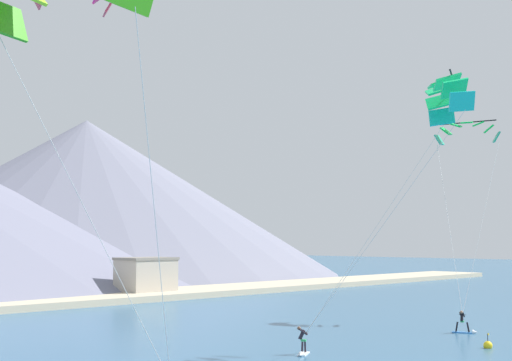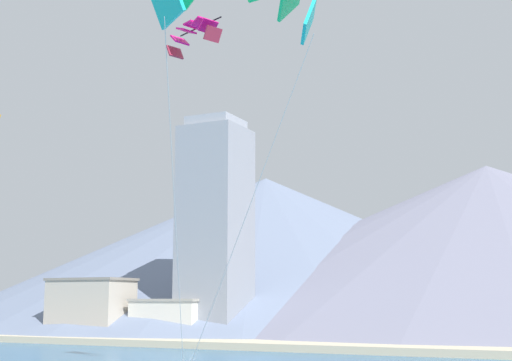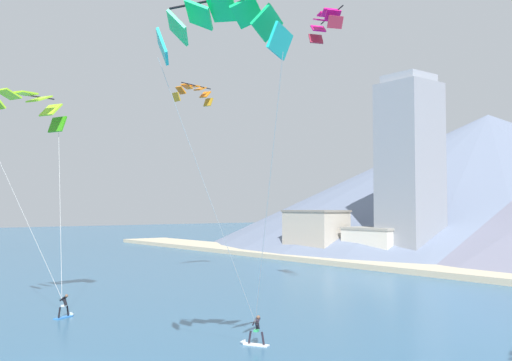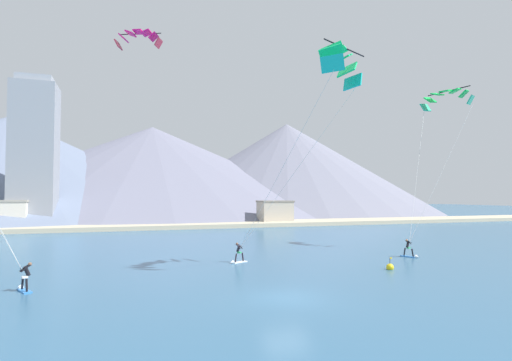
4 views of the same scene
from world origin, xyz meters
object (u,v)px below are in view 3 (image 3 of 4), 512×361
(kitesurfer_near_trail, at_px, (253,336))
(parafoil_kite_distant_high_outer, at_px, (193,92))
(kitesurfer_mid_center, at_px, (66,310))
(parafoil_kite_near_trail, at_px, (222,27))
(parafoil_kite_mid_center, at_px, (24,106))
(parafoil_kite_distant_low_drift, at_px, (326,22))

(kitesurfer_near_trail, height_order, parafoil_kite_distant_high_outer, parafoil_kite_distant_high_outer)
(kitesurfer_mid_center, height_order, parafoil_kite_near_trail, parafoil_kite_near_trail)
(parafoil_kite_mid_center, xyz_separation_m, parafoil_kite_distant_high_outer, (-7.28, 19.71, 4.73))
(parafoil_kite_distant_low_drift, bearing_deg, parafoil_kite_distant_high_outer, -178.26)
(kitesurfer_mid_center, xyz_separation_m, parafoil_kite_distant_low_drift, (6.76, 18.76, 22.43))
(parafoil_kite_near_trail, xyz_separation_m, parafoil_kite_distant_low_drift, (-13.52, 19.55, 7.70))
(kitesurfer_near_trail, height_order, kitesurfer_mid_center, kitesurfer_mid_center)
(kitesurfer_near_trail, bearing_deg, parafoil_kite_mid_center, -160.71)
(parafoil_kite_near_trail, bearing_deg, kitesurfer_near_trail, 133.83)
(parafoil_kite_near_trail, bearing_deg, kitesurfer_mid_center, 177.79)
(parafoil_kite_near_trail, xyz_separation_m, parafoil_kite_distant_high_outer, (-33.22, 18.95, 4.96))
(kitesurfer_near_trail, bearing_deg, parafoil_kite_distant_high_outer, 154.97)
(kitesurfer_mid_center, relative_size, parafoil_kite_near_trail, 0.12)
(parafoil_kite_mid_center, bearing_deg, parafoil_kite_distant_low_drift, 58.55)
(kitesurfer_mid_center, distance_m, parafoil_kite_distant_high_outer, 29.75)
(kitesurfer_near_trail, xyz_separation_m, parafoil_kite_distant_high_outer, (-27.24, 12.72, 19.71))
(parafoil_kite_mid_center, distance_m, parafoil_kite_distant_low_drift, 24.95)
(parafoil_kite_distant_low_drift, bearing_deg, kitesurfer_mid_center, -109.80)
(parafoil_kite_mid_center, relative_size, parafoil_kite_distant_low_drift, 2.95)
(parafoil_kite_mid_center, bearing_deg, parafoil_kite_near_trail, 1.67)
(kitesurfer_mid_center, xyz_separation_m, parafoil_kite_distant_high_outer, (-12.94, 18.16, 19.69))
(kitesurfer_near_trail, relative_size, parafoil_kite_near_trail, 0.11)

